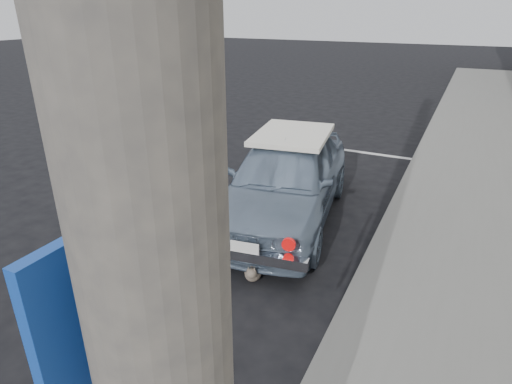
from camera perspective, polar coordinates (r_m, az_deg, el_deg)
ground at (r=4.72m, az=-15.01°, el=-16.03°), size 80.00×80.00×0.00m
sidewalk at (r=5.46m, az=28.81°, el=-11.49°), size 2.80×40.00×0.15m
pline_rear at (r=4.19m, az=-14.15°, el=-21.95°), size 3.00×0.12×0.01m
pline_front at (r=9.81m, az=12.78°, el=5.36°), size 3.00×0.12×0.01m
pline_side at (r=7.25m, az=-5.13°, el=-0.62°), size 0.12×7.00×0.01m
retro_coupe at (r=6.30m, az=3.96°, el=1.92°), size 2.04×3.90×1.26m
cat at (r=5.06m, az=-0.38°, el=-10.49°), size 0.30×0.46×0.25m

